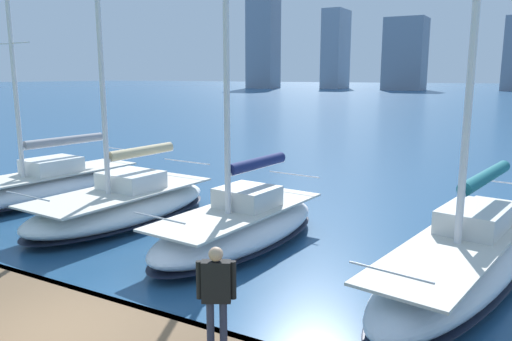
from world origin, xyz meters
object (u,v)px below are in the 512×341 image
(sailboat_teal, at_px, (466,253))
(sailboat_tan, at_px, (123,202))
(sailboat_grey, at_px, (42,185))
(sailboat_navy, at_px, (240,223))
(person_black_shirt, at_px, (216,288))

(sailboat_teal, bearing_deg, sailboat_tan, 2.11)
(sailboat_teal, relative_size, sailboat_grey, 1.29)
(sailboat_grey, bearing_deg, sailboat_tan, 173.50)
(sailboat_teal, bearing_deg, sailboat_grey, -0.58)
(sailboat_navy, bearing_deg, sailboat_grey, -4.53)
(sailboat_navy, bearing_deg, sailboat_teal, -174.26)
(sailboat_tan, height_order, sailboat_grey, sailboat_tan)
(sailboat_teal, relative_size, sailboat_tan, 0.93)
(sailboat_teal, height_order, sailboat_navy, sailboat_navy)
(person_black_shirt, bearing_deg, sailboat_tan, -37.53)
(sailboat_teal, bearing_deg, person_black_shirt, 65.54)
(sailboat_grey, height_order, person_black_shirt, sailboat_grey)
(sailboat_teal, xyz_separation_m, sailboat_navy, (5.81, 0.58, 0.01))
(sailboat_tan, distance_m, sailboat_grey, 4.72)
(sailboat_teal, xyz_separation_m, sailboat_grey, (15.10, -0.15, -0.07))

